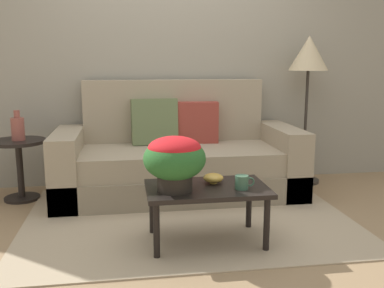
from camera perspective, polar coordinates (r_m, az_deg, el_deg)
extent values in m
plane|color=#997A56|center=(3.58, -0.65, -9.48)|extent=(14.00, 14.00, 0.00)
cube|color=gray|center=(4.50, -2.85, 12.03)|extent=(6.40, 0.12, 2.67)
cube|color=tan|center=(3.54, -0.55, -9.62)|extent=(2.55, 1.88, 0.01)
cube|color=gray|center=(4.09, -1.72, -5.01)|extent=(2.23, 0.93, 0.25)
cube|color=gray|center=(4.01, -1.69, -1.98)|extent=(1.76, 0.84, 0.20)
cube|color=gray|center=(4.36, -2.39, 2.93)|extent=(1.76, 0.17, 0.83)
cube|color=gray|center=(4.05, -15.90, -2.85)|extent=(0.24, 0.93, 0.63)
cube|color=gray|center=(4.28, 11.63, -1.91)|extent=(0.24, 0.93, 0.63)
cube|color=#607047|center=(4.18, -4.94, 2.94)|extent=(0.44, 0.20, 0.44)
cube|color=#93382D|center=(4.24, 0.73, 2.84)|extent=(0.41, 0.17, 0.40)
cylinder|color=black|center=(2.81, -4.66, -11.30)|extent=(0.04, 0.04, 0.37)
cylinder|color=black|center=(2.95, 9.74, -10.35)|extent=(0.04, 0.04, 0.37)
cylinder|color=black|center=(3.20, -5.23, -8.52)|extent=(0.04, 0.04, 0.37)
cylinder|color=black|center=(3.32, 7.45, -7.84)|extent=(0.04, 0.04, 0.37)
cube|color=black|center=(2.98, 1.95, -5.87)|extent=(0.83, 0.52, 0.03)
cylinder|color=black|center=(4.29, -21.32, -6.59)|extent=(0.31, 0.31, 0.03)
cylinder|color=black|center=(4.22, -21.57, -3.21)|extent=(0.06, 0.06, 0.50)
cylinder|color=black|center=(4.17, -21.82, 0.29)|extent=(0.48, 0.48, 0.03)
cylinder|color=#2D2823|center=(4.71, 14.27, -4.62)|extent=(0.33, 0.33, 0.03)
cylinder|color=#2D2823|center=(4.59, 14.61, 2.30)|extent=(0.03, 0.03, 1.12)
cone|color=#C6B289|center=(4.54, 15.05, 11.42)|extent=(0.39, 0.39, 0.34)
cylinder|color=black|center=(2.87, -2.27, -4.93)|extent=(0.23, 0.23, 0.13)
ellipsoid|color=#286028|center=(2.83, -2.29, -1.93)|extent=(0.41, 0.41, 0.28)
ellipsoid|color=red|center=(2.82, -2.31, -0.55)|extent=(0.35, 0.35, 0.15)
cylinder|color=#3D664C|center=(2.93, 6.51, -4.99)|extent=(0.09, 0.09, 0.09)
torus|color=#3D664C|center=(2.94, 7.59, -4.93)|extent=(0.06, 0.01, 0.06)
cylinder|color=gold|center=(3.05, 2.81, -4.97)|extent=(0.05, 0.05, 0.02)
ellipsoid|color=gold|center=(3.05, 2.81, -4.45)|extent=(0.14, 0.14, 0.06)
cylinder|color=#934C42|center=(4.14, -21.83, 1.84)|extent=(0.11, 0.11, 0.20)
cylinder|color=#934C42|center=(4.12, -21.96, 3.66)|extent=(0.05, 0.05, 0.07)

